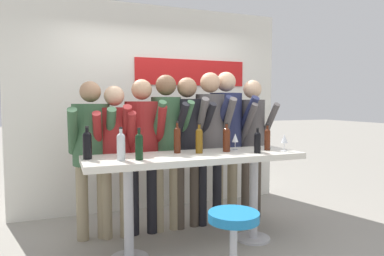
{
  "coord_description": "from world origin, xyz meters",
  "views": [
    {
      "loc": [
        -1.23,
        -3.07,
        1.46
      ],
      "look_at": [
        0.0,
        0.1,
        1.2
      ],
      "focal_mm": 32.0,
      "sensor_mm": 36.0,
      "label": 1
    }
  ],
  "objects_px": {
    "bar_stool": "(233,239)",
    "person_far_right": "(226,129)",
    "wine_bottle_6": "(177,139)",
    "wine_bottle_0": "(227,138)",
    "wine_bottle_7": "(139,145)",
    "person_center_right": "(187,135)",
    "wine_bottle_1": "(87,144)",
    "person_center_left": "(142,139)",
    "wine_glass_1": "(284,139)",
    "person_rightmost": "(252,132)",
    "person_left": "(115,145)",
    "tasting_table": "(196,169)",
    "wine_bottle_4": "(199,139)",
    "person_right": "(210,130)",
    "wine_bottle_5": "(267,138)",
    "wine_bottle_2": "(257,141)",
    "person_center": "(167,134)",
    "person_far_left": "(91,143)",
    "wine_glass_0": "(235,138)",
    "wine_bottle_3": "(121,145)"
  },
  "relations": [
    {
      "from": "tasting_table",
      "to": "person_rightmost",
      "type": "height_order",
      "value": "person_rightmost"
    },
    {
      "from": "wine_glass_0",
      "to": "person_center",
      "type": "bearing_deg",
      "value": 143.65
    },
    {
      "from": "tasting_table",
      "to": "wine_bottle_7",
      "type": "xyz_separation_m",
      "value": [
        -0.59,
        -0.13,
        0.28
      ]
    },
    {
      "from": "person_center_right",
      "to": "wine_bottle_7",
      "type": "bearing_deg",
      "value": -140.32
    },
    {
      "from": "tasting_table",
      "to": "person_left",
      "type": "height_order",
      "value": "person_left"
    },
    {
      "from": "wine_bottle_4",
      "to": "wine_bottle_6",
      "type": "height_order",
      "value": "wine_bottle_6"
    },
    {
      "from": "person_rightmost",
      "to": "wine_bottle_6",
      "type": "bearing_deg",
      "value": -156.37
    },
    {
      "from": "wine_bottle_7",
      "to": "tasting_table",
      "type": "bearing_deg",
      "value": 12.71
    },
    {
      "from": "wine_bottle_7",
      "to": "person_center_right",
      "type": "bearing_deg",
      "value": 44.62
    },
    {
      "from": "person_left",
      "to": "wine_bottle_3",
      "type": "bearing_deg",
      "value": -85.73
    },
    {
      "from": "person_far_left",
      "to": "person_center_right",
      "type": "bearing_deg",
      "value": -0.78
    },
    {
      "from": "person_center_right",
      "to": "wine_bottle_1",
      "type": "xyz_separation_m",
      "value": [
        -1.14,
        -0.5,
        0.0
      ]
    },
    {
      "from": "person_center",
      "to": "wine_bottle_4",
      "type": "bearing_deg",
      "value": -75.24
    },
    {
      "from": "person_center_left",
      "to": "wine_bottle_4",
      "type": "relative_size",
      "value": 5.65
    },
    {
      "from": "bar_stool",
      "to": "person_far_right",
      "type": "bearing_deg",
      "value": 65.23
    },
    {
      "from": "wine_bottle_6",
      "to": "wine_bottle_0",
      "type": "bearing_deg",
      "value": -10.34
    },
    {
      "from": "wine_bottle_5",
      "to": "wine_bottle_7",
      "type": "bearing_deg",
      "value": -174.97
    },
    {
      "from": "wine_bottle_2",
      "to": "wine_bottle_6",
      "type": "bearing_deg",
      "value": 159.06
    },
    {
      "from": "wine_bottle_5",
      "to": "wine_bottle_1",
      "type": "bearing_deg",
      "value": 177.28
    },
    {
      "from": "bar_stool",
      "to": "tasting_table",
      "type": "bearing_deg",
      "value": 89.11
    },
    {
      "from": "person_center_left",
      "to": "wine_bottle_4",
      "type": "distance_m",
      "value": 0.7
    },
    {
      "from": "bar_stool",
      "to": "wine_bottle_7",
      "type": "relative_size",
      "value": 2.2
    },
    {
      "from": "person_far_right",
      "to": "wine_bottle_6",
      "type": "distance_m",
      "value": 0.96
    },
    {
      "from": "person_center_right",
      "to": "wine_bottle_1",
      "type": "distance_m",
      "value": 1.24
    },
    {
      "from": "person_far_left",
      "to": "wine_bottle_4",
      "type": "height_order",
      "value": "person_far_left"
    },
    {
      "from": "wine_bottle_2",
      "to": "wine_bottle_4",
      "type": "distance_m",
      "value": 0.58
    },
    {
      "from": "wine_bottle_0",
      "to": "wine_bottle_2",
      "type": "xyz_separation_m",
      "value": [
        0.25,
        -0.19,
        -0.02
      ]
    },
    {
      "from": "wine_bottle_0",
      "to": "wine_glass_1",
      "type": "bearing_deg",
      "value": -18.47
    },
    {
      "from": "person_center_right",
      "to": "wine_bottle_3",
      "type": "xyz_separation_m",
      "value": [
        -0.87,
        -0.68,
        0.0
      ]
    },
    {
      "from": "person_rightmost",
      "to": "wine_bottle_6",
      "type": "xyz_separation_m",
      "value": [
        -1.15,
        -0.47,
        0.0
      ]
    },
    {
      "from": "person_far_right",
      "to": "person_rightmost",
      "type": "xyz_separation_m",
      "value": [
        0.34,
        -0.04,
        -0.04
      ]
    },
    {
      "from": "person_center",
      "to": "person_far_left",
      "type": "bearing_deg",
      "value": 172.07
    },
    {
      "from": "bar_stool",
      "to": "wine_bottle_1",
      "type": "distance_m",
      "value": 1.5
    },
    {
      "from": "wine_glass_1",
      "to": "bar_stool",
      "type": "bearing_deg",
      "value": -144.65
    },
    {
      "from": "wine_glass_1",
      "to": "person_far_left",
      "type": "bearing_deg",
      "value": 157.38
    },
    {
      "from": "tasting_table",
      "to": "person_far_left",
      "type": "bearing_deg",
      "value": 145.87
    },
    {
      "from": "person_left",
      "to": "wine_glass_1",
      "type": "xyz_separation_m",
      "value": [
        1.62,
        -0.72,
        0.07
      ]
    },
    {
      "from": "person_center_left",
      "to": "wine_bottle_2",
      "type": "relative_size",
      "value": 6.73
    },
    {
      "from": "person_left",
      "to": "wine_glass_1",
      "type": "distance_m",
      "value": 1.77
    },
    {
      "from": "bar_stool",
      "to": "person_center_right",
      "type": "bearing_deg",
      "value": 84.15
    },
    {
      "from": "person_left",
      "to": "person_center",
      "type": "relative_size",
      "value": 0.93
    },
    {
      "from": "person_center",
      "to": "wine_bottle_2",
      "type": "height_order",
      "value": "person_center"
    },
    {
      "from": "wine_bottle_2",
      "to": "person_center",
      "type": "bearing_deg",
      "value": 135.26
    },
    {
      "from": "person_right",
      "to": "wine_bottle_7",
      "type": "distance_m",
      "value": 1.21
    },
    {
      "from": "wine_bottle_0",
      "to": "wine_bottle_1",
      "type": "height_order",
      "value": "wine_bottle_0"
    },
    {
      "from": "wine_bottle_0",
      "to": "wine_bottle_2",
      "type": "relative_size",
      "value": 1.18
    },
    {
      "from": "person_center",
      "to": "wine_glass_0",
      "type": "relative_size",
      "value": 9.97
    },
    {
      "from": "person_center_left",
      "to": "wine_bottle_1",
      "type": "height_order",
      "value": "person_center_left"
    },
    {
      "from": "person_right",
      "to": "wine_bottle_5",
      "type": "xyz_separation_m",
      "value": [
        0.41,
        -0.57,
        -0.05
      ]
    },
    {
      "from": "person_center_left",
      "to": "wine_bottle_0",
      "type": "xyz_separation_m",
      "value": [
        0.76,
        -0.53,
        0.04
      ]
    }
  ]
}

